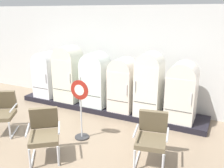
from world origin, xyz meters
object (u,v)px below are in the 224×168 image
(armchair_center, at_px, (44,131))
(armchair_right, at_px, (152,135))
(armchair_left, at_px, (3,111))
(refrigerator_2, at_px, (95,78))
(refrigerator_1, at_px, (68,72))
(refrigerator_0, at_px, (46,73))
(refrigerator_3, at_px, (123,83))
(refrigerator_4, at_px, (149,82))
(refrigerator_5, at_px, (182,90))
(sign_stand, at_px, (81,112))

(armchair_center, bearing_deg, armchair_right, 21.80)
(armchair_left, bearing_deg, refrigerator_2, 59.37)
(refrigerator_1, xyz_separation_m, armchair_left, (-0.33, -2.13, -0.48))
(refrigerator_0, bearing_deg, armchair_right, -23.80)
(armchair_right, bearing_deg, armchair_center, -158.20)
(refrigerator_0, height_order, refrigerator_2, refrigerator_2)
(refrigerator_3, bearing_deg, refrigerator_2, -179.59)
(refrigerator_0, xyz_separation_m, refrigerator_4, (3.32, -0.02, 0.13))
(refrigerator_1, bearing_deg, refrigerator_3, -0.28)
(refrigerator_5, relative_size, armchair_left, 1.53)
(refrigerator_5, bearing_deg, refrigerator_4, -177.93)
(armchair_left, relative_size, sign_stand, 0.71)
(refrigerator_5, bearing_deg, refrigerator_1, 179.99)
(refrigerator_4, distance_m, sign_stand, 1.92)
(armchair_right, bearing_deg, refrigerator_3, 127.95)
(refrigerator_0, distance_m, refrigerator_3, 2.58)
(refrigerator_2, bearing_deg, sign_stand, -71.15)
(refrigerator_1, bearing_deg, sign_stand, -47.59)
(sign_stand, bearing_deg, armchair_center, -104.92)
(refrigerator_5, xyz_separation_m, armchair_right, (-0.18, -1.75, -0.39))
(armchair_right, bearing_deg, refrigerator_2, 141.54)
(refrigerator_2, distance_m, sign_stand, 1.71)
(armchair_left, bearing_deg, sign_stand, 16.40)
(refrigerator_1, distance_m, refrigerator_5, 3.30)
(refrigerator_1, bearing_deg, armchair_right, -29.40)
(refrigerator_0, height_order, refrigerator_5, refrigerator_5)
(refrigerator_0, distance_m, sign_stand, 2.81)
(armchair_right, bearing_deg, armchair_left, -173.71)
(refrigerator_4, height_order, armchair_right, refrigerator_4)
(armchair_left, height_order, sign_stand, sign_stand)
(refrigerator_3, bearing_deg, armchair_right, -52.05)
(armchair_left, xyz_separation_m, armchair_right, (3.45, 0.38, 0.00))
(refrigerator_5, bearing_deg, refrigerator_0, -179.81)
(refrigerator_0, distance_m, refrigerator_1, 0.84)
(refrigerator_2, bearing_deg, refrigerator_4, -0.56)
(refrigerator_3, bearing_deg, refrigerator_0, -179.88)
(armchair_left, relative_size, armchair_center, 1.00)
(armchair_center, bearing_deg, refrigerator_3, 78.11)
(refrigerator_4, height_order, armchair_center, refrigerator_4)
(refrigerator_3, xyz_separation_m, armchair_right, (1.36, -1.75, -0.37))
(refrigerator_0, bearing_deg, armchair_left, -76.72)
(refrigerator_1, height_order, armchair_right, refrigerator_1)
(refrigerator_2, bearing_deg, armchair_center, -83.10)
(armchair_left, bearing_deg, refrigerator_0, 103.28)
(refrigerator_5, bearing_deg, refrigerator_3, -179.69)
(refrigerator_5, xyz_separation_m, armchair_left, (-3.63, -2.13, -0.39))
(refrigerator_1, height_order, armchair_center, refrigerator_1)
(armchair_right, bearing_deg, refrigerator_0, 156.20)
(armchair_left, distance_m, armchair_center, 1.60)
(armchair_left, height_order, armchair_center, same)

